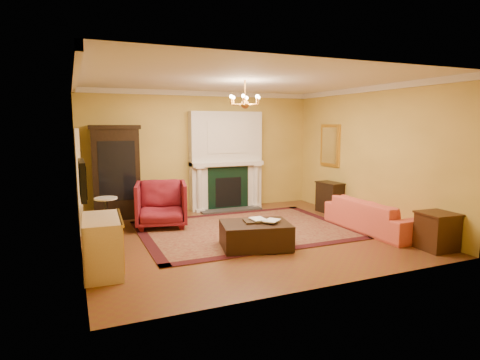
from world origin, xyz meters
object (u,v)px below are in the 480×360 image
wingback_armchair (161,202)px  end_table (437,232)px  pedestal_table (106,214)px  commode (102,245)px  console_table (330,198)px  china_cabinet (116,174)px  coral_sofa (374,210)px  leather_ottoman (256,235)px

wingback_armchair → end_table: bearing=-28.1°
wingback_armchair → pedestal_table: (-1.14, -0.35, -0.09)m
commode → console_table: commode is taller
china_cabinet → wingback_armchair: 1.49m
china_cabinet → wingback_armchair: bearing=-53.7°
wingback_armchair → coral_sofa: bearing=-15.2°
commode → leather_ottoman: 2.59m
end_table → china_cabinet: bearing=136.4°
wingback_armchair → leather_ottoman: wingback_armchair is taller
pedestal_table → coral_sofa: (5.09, -1.70, -0.02)m
end_table → console_table: console_table is taller
end_table → leather_ottoman: (-2.87, 1.33, -0.08)m
pedestal_table → end_table: pedestal_table is taller
commode → wingback_armchair: bearing=62.4°
wingback_armchair → end_table: wingback_armchair is taller
wingback_armchair → china_cabinet: bearing=135.9°
commode → leather_ottoman: size_ratio=0.93×
china_cabinet → commode: 3.59m
china_cabinet → console_table: china_cabinet is taller
china_cabinet → commode: bearing=-96.9°
commode → china_cabinet: bearing=83.4°
coral_sofa → end_table: size_ratio=3.52×
end_table → leather_ottoman: bearing=155.2°
console_table → wingback_armchair: bearing=172.0°
china_cabinet → end_table: 6.76m
end_table → leather_ottoman: size_ratio=0.53×
china_cabinet → leather_ottoman: china_cabinet is taller
wingback_armchair → pedestal_table: size_ratio=1.38×
console_table → pedestal_table: bearing=176.5°
wingback_armchair → console_table: bearing=9.0°
china_cabinet → coral_sofa: china_cabinet is taller
china_cabinet → coral_sofa: size_ratio=0.93×
coral_sofa → leather_ottoman: bearing=91.2°
leather_ottoman → pedestal_table: bearing=155.0°
wingback_armchair → commode: (-1.36, -2.32, -0.12)m
china_cabinet → console_table: size_ratio=2.83×
commode → coral_sofa: 5.32m
commode → coral_sofa: coral_sofa is taller
commode → end_table: 5.57m
coral_sofa → leather_ottoman: (-2.74, -0.09, -0.20)m
pedestal_table → coral_sofa: size_ratio=0.35×
console_table → leather_ottoman: 3.50m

